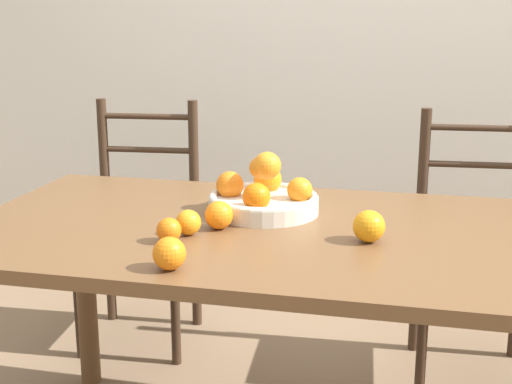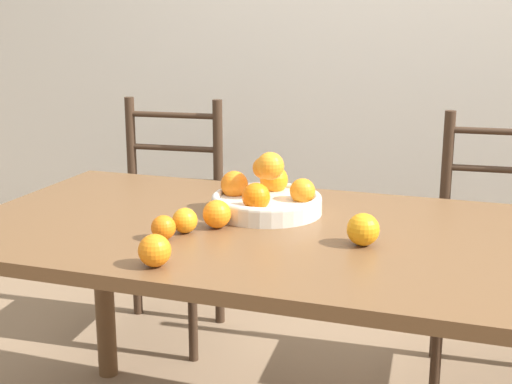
# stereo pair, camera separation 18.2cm
# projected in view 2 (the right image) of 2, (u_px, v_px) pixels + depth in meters

# --- Properties ---
(wall_back) EXTENTS (8.00, 0.06, 2.60)m
(wall_back) POSITION_uv_depth(u_px,v_px,m) (405.00, 13.00, 3.10)
(wall_back) COLOR silver
(wall_back) RESTS_ON ground_plane
(dining_table) EXTENTS (1.91, 0.91, 0.75)m
(dining_table) POSITION_uv_depth(u_px,v_px,m) (317.00, 264.00, 1.87)
(dining_table) COLOR brown
(dining_table) RESTS_ON ground_plane
(fruit_bowl) EXTENTS (0.31, 0.31, 0.18)m
(fruit_bowl) POSITION_uv_depth(u_px,v_px,m) (266.00, 197.00, 2.01)
(fruit_bowl) COLOR beige
(fruit_bowl) RESTS_ON dining_table
(orange_loose_0) EXTENTS (0.06, 0.06, 0.06)m
(orange_loose_0) POSITION_uv_depth(u_px,v_px,m) (163.00, 228.00, 1.78)
(orange_loose_0) COLOR orange
(orange_loose_0) RESTS_ON dining_table
(orange_loose_1) EXTENTS (0.08, 0.08, 0.08)m
(orange_loose_1) POSITION_uv_depth(u_px,v_px,m) (363.00, 229.00, 1.73)
(orange_loose_1) COLOR orange
(orange_loose_1) RESTS_ON dining_table
(orange_loose_2) EXTENTS (0.07, 0.07, 0.07)m
(orange_loose_2) POSITION_uv_depth(u_px,v_px,m) (155.00, 250.00, 1.59)
(orange_loose_2) COLOR orange
(orange_loose_2) RESTS_ON dining_table
(orange_loose_3) EXTENTS (0.07, 0.07, 0.07)m
(orange_loose_3) POSITION_uv_depth(u_px,v_px,m) (185.00, 220.00, 1.83)
(orange_loose_3) COLOR orange
(orange_loose_3) RESTS_ON dining_table
(orange_loose_4) EXTENTS (0.08, 0.08, 0.08)m
(orange_loose_4) POSITION_uv_depth(u_px,v_px,m) (217.00, 214.00, 1.87)
(orange_loose_4) COLOR orange
(orange_loose_4) RESTS_ON dining_table
(chair_left) EXTENTS (0.45, 0.44, 0.96)m
(chair_left) POSITION_uv_depth(u_px,v_px,m) (164.00, 223.00, 2.89)
(chair_left) COLOR #382619
(chair_left) RESTS_ON ground_plane
(chair_right) EXTENTS (0.45, 0.43, 0.96)m
(chair_right) POSITION_uv_depth(u_px,v_px,m) (498.00, 257.00, 2.48)
(chair_right) COLOR #382619
(chair_right) RESTS_ON ground_plane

